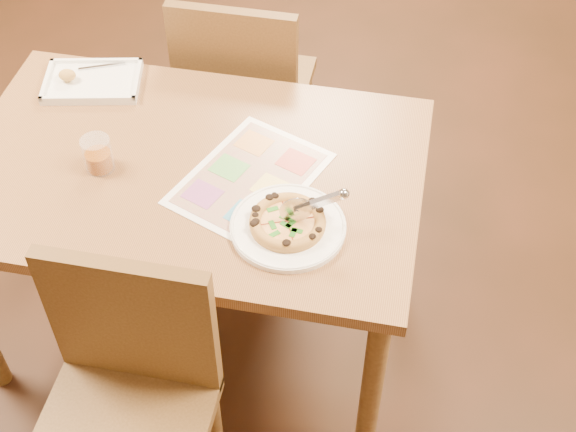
% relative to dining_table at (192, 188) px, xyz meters
% --- Properties ---
extents(dining_table, '(1.30, 0.85, 0.72)m').
position_rel_dining_table_xyz_m(dining_table, '(0.00, 0.00, 0.00)').
color(dining_table, olive).
rests_on(dining_table, ground).
extents(chair_near, '(0.42, 0.42, 0.47)m').
position_rel_dining_table_xyz_m(chair_near, '(0.00, -0.60, -0.07)').
color(chair_near, brown).
rests_on(chair_near, ground).
extents(chair_far, '(0.42, 0.42, 0.47)m').
position_rel_dining_table_xyz_m(chair_far, '(-0.00, 0.60, -0.07)').
color(chair_far, brown).
rests_on(chair_far, ground).
extents(plate, '(0.38, 0.38, 0.02)m').
position_rel_dining_table_xyz_m(plate, '(0.32, -0.18, 0.09)').
color(plate, white).
rests_on(plate, dining_table).
extents(pizza, '(0.20, 0.20, 0.03)m').
position_rel_dining_table_xyz_m(pizza, '(0.32, -0.18, 0.11)').
color(pizza, '#D18F47').
rests_on(pizza, plate).
extents(pizza_cutter, '(0.16, 0.06, 0.10)m').
position_rel_dining_table_xyz_m(pizza_cutter, '(0.37, -0.16, 0.17)').
color(pizza_cutter, silver).
rests_on(pizza_cutter, pizza).
extents(appetizer_tray, '(0.33, 0.26, 0.06)m').
position_rel_dining_table_xyz_m(appetizer_tray, '(-0.40, 0.29, 0.10)').
color(appetizer_tray, white).
rests_on(appetizer_tray, dining_table).
extents(glass_tumbler, '(0.08, 0.08, 0.10)m').
position_rel_dining_table_xyz_m(glass_tumbler, '(-0.24, -0.05, 0.13)').
color(glass_tumbler, '#8F430B').
rests_on(glass_tumbler, dining_table).
extents(menu, '(0.44, 0.51, 0.00)m').
position_rel_dining_table_xyz_m(menu, '(0.18, -0.01, 0.09)').
color(menu, white).
rests_on(menu, dining_table).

